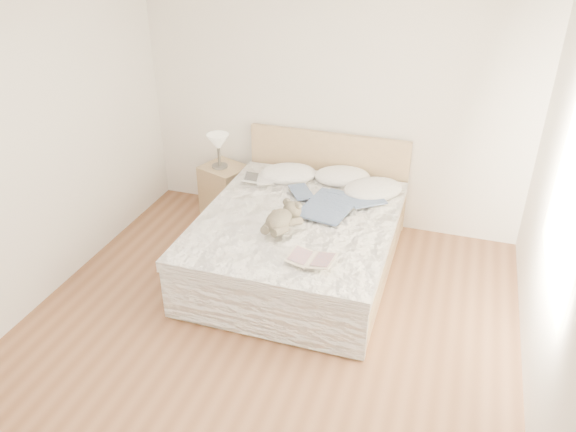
# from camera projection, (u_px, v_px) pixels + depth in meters

# --- Properties ---
(floor) EXTENTS (4.00, 4.50, 0.00)m
(floor) POSITION_uv_depth(u_px,v_px,m) (256.00, 348.00, 4.44)
(floor) COLOR brown
(floor) RESTS_ON ground
(wall_back) EXTENTS (4.00, 0.02, 2.70)m
(wall_back) POSITION_uv_depth(u_px,v_px,m) (332.00, 98.00, 5.63)
(wall_back) COLOR white
(wall_back) RESTS_ON ground
(wall_left) EXTENTS (0.02, 4.50, 2.70)m
(wall_left) POSITION_uv_depth(u_px,v_px,m) (8.00, 159.00, 4.31)
(wall_left) COLOR white
(wall_left) RESTS_ON ground
(wall_right) EXTENTS (0.02, 4.50, 2.70)m
(wall_right) POSITION_uv_depth(u_px,v_px,m) (573.00, 246.00, 3.24)
(wall_right) COLOR white
(wall_right) RESTS_ON ground
(window) EXTENTS (0.02, 1.30, 1.10)m
(window) POSITION_uv_depth(u_px,v_px,m) (569.00, 207.00, 3.44)
(window) COLOR white
(window) RESTS_ON wall_right
(bed) EXTENTS (1.72, 2.14, 1.00)m
(bed) POSITION_uv_depth(u_px,v_px,m) (300.00, 239.00, 5.27)
(bed) COLOR tan
(bed) RESTS_ON floor
(nightstand) EXTENTS (0.56, 0.53, 0.56)m
(nightstand) POSITION_uv_depth(u_px,v_px,m) (225.00, 190.00, 6.22)
(nightstand) COLOR tan
(nightstand) RESTS_ON floor
(table_lamp) EXTENTS (0.26, 0.26, 0.37)m
(table_lamp) POSITION_uv_depth(u_px,v_px,m) (218.00, 144.00, 5.95)
(table_lamp) COLOR #4D4942
(table_lamp) RESTS_ON nightstand
(pillow_left) EXTENTS (0.69, 0.59, 0.17)m
(pillow_left) POSITION_uv_depth(u_px,v_px,m) (288.00, 174.00, 5.75)
(pillow_left) COLOR white
(pillow_left) RESTS_ON bed
(pillow_middle) EXTENTS (0.65, 0.52, 0.17)m
(pillow_middle) POSITION_uv_depth(u_px,v_px,m) (342.00, 176.00, 5.69)
(pillow_middle) COLOR white
(pillow_middle) RESTS_ON bed
(pillow_right) EXTENTS (0.72, 0.68, 0.18)m
(pillow_right) POSITION_uv_depth(u_px,v_px,m) (373.00, 189.00, 5.44)
(pillow_right) COLOR white
(pillow_right) RESTS_ON bed
(blouse) EXTENTS (0.76, 0.80, 0.03)m
(blouse) POSITION_uv_depth(u_px,v_px,m) (329.00, 206.00, 5.17)
(blouse) COLOR #38496C
(blouse) RESTS_ON bed
(photo_book) EXTENTS (0.38, 0.31, 0.03)m
(photo_book) POSITION_uv_depth(u_px,v_px,m) (259.00, 179.00, 5.66)
(photo_book) COLOR silver
(photo_book) RESTS_ON bed
(childrens_book) EXTENTS (0.39, 0.29, 0.02)m
(childrens_book) POSITION_uv_depth(u_px,v_px,m) (311.00, 259.00, 4.40)
(childrens_book) COLOR beige
(childrens_book) RESTS_ON bed
(teddy_bear) EXTENTS (0.34, 0.43, 0.20)m
(teddy_bear) POSITION_uv_depth(u_px,v_px,m) (279.00, 228.00, 4.79)
(teddy_bear) COLOR brown
(teddy_bear) RESTS_ON bed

